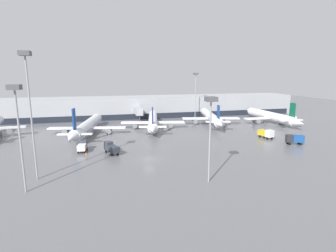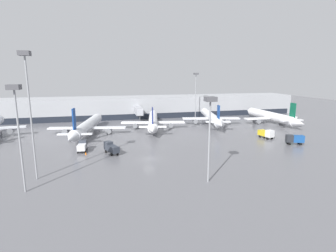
{
  "view_description": "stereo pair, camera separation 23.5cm",
  "coord_description": "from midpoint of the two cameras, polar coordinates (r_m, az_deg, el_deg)",
  "views": [
    {
      "loc": [
        -9.69,
        -56.14,
        18.9
      ],
      "look_at": [
        9.87,
        21.92,
        3.0
      ],
      "focal_mm": 28.0,
      "sensor_mm": 36.0,
      "label": 1
    },
    {
      "loc": [
        -9.46,
        -56.2,
        18.9
      ],
      "look_at": [
        9.87,
        21.92,
        3.0
      ],
      "focal_mm": 28.0,
      "sensor_mm": 36.0,
      "label": 2
    }
  ],
  "objects": [
    {
      "name": "apron_light_mast_5",
      "position": [
        45.13,
        9.12,
        2.6
      ],
      "size": [
        1.8,
        1.8,
        15.22
      ],
      "color": "gray",
      "rests_on": "ground_plane"
    },
    {
      "name": "service_truck_1",
      "position": [
        68.55,
        -18.24,
        -4.16
      ],
      "size": [
        2.26,
        4.43,
        2.57
      ],
      "rotation": [
        0.0,
        0.0,
        1.48
      ],
      "color": "silver",
      "rests_on": "ground_plane"
    },
    {
      "name": "parked_jet_3",
      "position": [
        110.75,
        21.43,
        1.97
      ],
      "size": [
        22.21,
        35.52,
        9.17
      ],
      "rotation": [
        0.0,
        0.0,
        1.57
      ],
      "color": "white",
      "rests_on": "ground_plane"
    },
    {
      "name": "parked_jet_0",
      "position": [
        100.79,
        9.25,
        1.96
      ],
      "size": [
        21.73,
        35.85,
        8.92
      ],
      "rotation": [
        0.0,
        0.0,
        1.36
      ],
      "color": "silver",
      "rests_on": "ground_plane"
    },
    {
      "name": "ground_plane",
      "position": [
        60.04,
        -4.2,
        -7.21
      ],
      "size": [
        320.0,
        320.0,
        0.0
      ],
      "primitive_type": "plane",
      "color": "slate"
    },
    {
      "name": "parked_jet_4",
      "position": [
        88.07,
        -17.28,
        -0.0
      ],
      "size": [
        24.54,
        38.73,
        9.98
      ],
      "rotation": [
        0.0,
        0.0,
        1.38
      ],
      "color": "silver",
      "rests_on": "ground_plane"
    },
    {
      "name": "traffic_cone_1",
      "position": [
        66.09,
        -17.52,
        -5.68
      ],
      "size": [
        0.43,
        0.43,
        0.67
      ],
      "color": "orange",
      "rests_on": "ground_plane"
    },
    {
      "name": "apron_light_mast_2",
      "position": [
        51.34,
        -28.34,
        8.24
      ],
      "size": [
        1.8,
        1.8,
        22.79
      ],
      "color": "gray",
      "rests_on": "ground_plane"
    },
    {
      "name": "parked_jet_2",
      "position": [
        93.03,
        -3.38,
        1.14
      ],
      "size": [
        22.46,
        37.09,
        9.03
      ],
      "rotation": [
        0.0,
        0.0,
        1.38
      ],
      "color": "white",
      "rests_on": "ground_plane"
    },
    {
      "name": "apron_light_mast_3",
      "position": [
        46.54,
        -30.21,
        3.4
      ],
      "size": [
        1.8,
        1.8,
        17.41
      ],
      "color": "gray",
      "rests_on": "ground_plane"
    },
    {
      "name": "service_truck_0",
      "position": [
        79.53,
        25.79,
        -2.51
      ],
      "size": [
        4.89,
        2.91,
        2.7
      ],
      "rotation": [
        0.0,
        0.0,
        2.83
      ],
      "color": "#19478C",
      "rests_on": "ground_plane"
    },
    {
      "name": "service_truck_3",
      "position": [
        64.82,
        -12.32,
        -4.63
      ],
      "size": [
        3.64,
        5.41,
        2.76
      ],
      "rotation": [
        0.0,
        0.0,
        2.0
      ],
      "color": "#2D333D",
      "rests_on": "ground_plane"
    },
    {
      "name": "terminal_building",
      "position": [
        119.37,
        -9.38,
        4.1
      ],
      "size": [
        160.0,
        26.92,
        9.0
      ],
      "color": "#9EA0A5",
      "rests_on": "ground_plane"
    },
    {
      "name": "traffic_cone_0",
      "position": [
        100.22,
        0.25,
        0.52
      ],
      "size": [
        0.39,
        0.39,
        0.75
      ],
      "color": "orange",
      "rests_on": "ground_plane"
    },
    {
      "name": "apron_light_mast_1",
      "position": [
        113.03,
        5.98,
        9.28
      ],
      "size": [
        1.8,
        1.8,
        19.54
      ],
      "color": "gray",
      "rests_on": "ground_plane"
    },
    {
      "name": "service_truck_2",
      "position": [
        83.86,
        20.51,
        -1.49
      ],
      "size": [
        2.87,
        5.11,
        2.74
      ],
      "rotation": [
        0.0,
        0.0,
        4.9
      ],
      "color": "gold",
      "rests_on": "ground_plane"
    }
  ]
}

